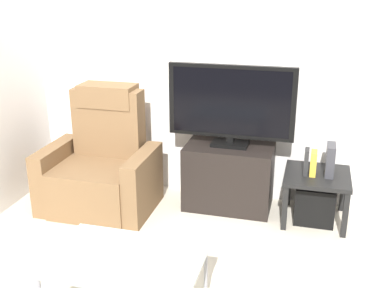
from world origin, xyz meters
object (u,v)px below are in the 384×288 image
object	(u,v)px
tv_stand	(229,176)
television	(231,104)
side_table	(317,181)
subwoofer_box	(315,202)
coffee_table	(126,262)
cell_phone	(100,258)
recliner_armchair	(102,167)
book_leftmost	(306,162)
game_console	(330,160)
book_middle	(313,163)

from	to	relation	value
tv_stand	television	distance (m)	0.67
television	side_table	xyz separation A→B (m)	(0.77, -0.08, -0.60)
subwoofer_box	television	bearing A→B (deg)	174.17
television	tv_stand	bearing A→B (deg)	-90.00
coffee_table	cell_phone	size ratio (longest dim) A/B	6.00
recliner_armchair	book_leftmost	world-z (taller)	recliner_armchair
coffee_table	side_table	bearing A→B (deg)	55.87
television	cell_phone	world-z (taller)	television
book_leftmost	cell_phone	world-z (taller)	book_leftmost
recliner_armchair	game_console	size ratio (longest dim) A/B	4.07
side_table	recliner_armchair	bearing A→B (deg)	-174.13
subwoofer_box	cell_phone	world-z (taller)	cell_phone
book_middle	side_table	bearing A→B (deg)	25.30
side_table	book_leftmost	world-z (taller)	book_leftmost
game_console	coffee_table	size ratio (longest dim) A/B	0.29
subwoofer_box	coffee_table	distance (m)	1.93
recliner_armchair	side_table	xyz separation A→B (m)	(1.88, 0.19, -0.01)
tv_stand	side_table	world-z (taller)	tv_stand
tv_stand	side_table	distance (m)	0.77
tv_stand	coffee_table	bearing A→B (deg)	-100.63
tv_stand	subwoofer_box	distance (m)	0.78
book_leftmost	book_middle	size ratio (longest dim) A/B	1.07
cell_phone	book_middle	bearing A→B (deg)	30.10
tv_stand	cell_phone	bearing A→B (deg)	-104.86
tv_stand	recliner_armchair	world-z (taller)	recliner_armchair
tv_stand	coffee_table	world-z (taller)	tv_stand
book_middle	game_console	distance (m)	0.14
recliner_armchair	book_leftmost	bearing A→B (deg)	13.04
television	coffee_table	xyz separation A→B (m)	(-0.31, -1.66, -0.56)
side_table	book_middle	distance (m)	0.17
recliner_armchair	subwoofer_box	xyz separation A→B (m)	(1.88, 0.19, -0.21)
book_middle	game_console	xyz separation A→B (m)	(0.13, 0.03, 0.03)
television	game_console	size ratio (longest dim) A/B	4.14
recliner_armchair	cell_phone	size ratio (longest dim) A/B	7.20
cell_phone	recliner_armchair	bearing A→B (deg)	90.78
recliner_armchair	game_console	bearing A→B (deg)	13.37
book_middle	cell_phone	world-z (taller)	book_middle
side_table	game_console	bearing A→B (deg)	6.34
television	side_table	size ratio (longest dim) A/B	2.03
book_middle	game_console	world-z (taller)	game_console
tv_stand	book_leftmost	bearing A→B (deg)	-6.81
recliner_armchair	game_console	world-z (taller)	recliner_armchair
side_table	game_console	xyz separation A→B (m)	(0.09, 0.01, 0.20)
game_console	book_middle	bearing A→B (deg)	-167.22
tv_stand	cell_phone	world-z (taller)	tv_stand
coffee_table	television	bearing A→B (deg)	79.48
recliner_armchair	book_middle	size ratio (longest dim) A/B	5.29
television	book_middle	size ratio (longest dim) A/B	5.37
side_table	game_console	distance (m)	0.22
tv_stand	book_leftmost	size ratio (longest dim) A/B	3.53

